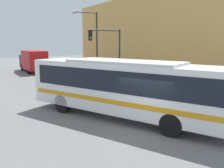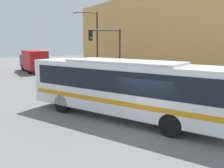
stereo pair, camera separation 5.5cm
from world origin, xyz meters
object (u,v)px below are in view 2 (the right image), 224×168
(street_lamp, at_px, (94,39))
(pedestrian_mid_block, at_px, (108,70))
(traffic_light_pole, at_px, (109,47))
(delivery_truck, at_px, (33,60))
(pedestrian_near_corner, at_px, (149,78))
(city_bus, at_px, (124,85))
(fire_hydrant, at_px, (167,92))
(parking_meter, at_px, (136,79))

(street_lamp, distance_m, pedestrian_mid_block, 3.78)
(traffic_light_pole, distance_m, pedestrian_mid_block, 5.20)
(delivery_truck, height_order, pedestrian_near_corner, delivery_truck)
(pedestrian_near_corner, bearing_deg, city_bus, -138.36)
(fire_hydrant, relative_size, traffic_light_pole, 0.15)
(street_lamp, relative_size, pedestrian_mid_block, 4.36)
(city_bus, xyz_separation_m, pedestrian_mid_block, (6.12, 12.76, -0.86))
(city_bus, height_order, traffic_light_pole, traffic_light_pole)
(delivery_truck, distance_m, parking_meter, 18.39)
(delivery_truck, relative_size, fire_hydrant, 9.61)
(fire_hydrant, height_order, traffic_light_pole, traffic_light_pole)
(parking_meter, bearing_deg, city_bus, -130.34)
(city_bus, height_order, fire_hydrant, city_bus)
(delivery_truck, xyz_separation_m, parking_meter, (4.50, -17.82, -0.60))
(city_bus, bearing_deg, pedestrian_mid_block, 39.29)
(street_lamp, bearing_deg, fire_hydrant, -89.25)
(traffic_light_pole, xyz_separation_m, street_lamp, (0.84, 4.90, 0.74))
(fire_hydrant, xyz_separation_m, street_lamp, (-0.15, 11.66, 3.89))
(city_bus, distance_m, pedestrian_mid_block, 14.18)
(street_lamp, height_order, pedestrian_mid_block, street_lamp)
(fire_hydrant, bearing_deg, street_lamp, 90.75)
(delivery_truck, height_order, pedestrian_mid_block, delivery_truck)
(delivery_truck, relative_size, pedestrian_mid_block, 4.52)
(city_bus, height_order, delivery_truck, city_bus)
(city_bus, bearing_deg, parking_meter, 24.59)
(traffic_light_pole, relative_size, street_lamp, 0.72)
(city_bus, relative_size, fire_hydrant, 15.09)
(parking_meter, bearing_deg, traffic_light_pole, 109.00)
(fire_hydrant, xyz_separation_m, pedestrian_near_corner, (0.79, 3.13, 0.57))
(parking_meter, height_order, pedestrian_near_corner, pedestrian_near_corner)
(delivery_truck, relative_size, parking_meter, 6.01)
(parking_meter, height_order, pedestrian_mid_block, pedestrian_mid_block)
(traffic_light_pole, height_order, street_lamp, street_lamp)
(fire_hydrant, bearing_deg, pedestrian_near_corner, 75.87)
(city_bus, bearing_deg, delivery_truck, 63.60)
(city_bus, distance_m, delivery_truck, 23.78)
(pedestrian_mid_block, bearing_deg, delivery_truck, 116.84)
(pedestrian_mid_block, bearing_deg, fire_hydrant, -95.74)
(city_bus, xyz_separation_m, street_lamp, (4.90, 13.72, 2.58))
(pedestrian_near_corner, bearing_deg, parking_meter, 136.14)
(pedestrian_near_corner, bearing_deg, pedestrian_mid_block, 87.83)
(delivery_truck, distance_m, fire_hydrant, 22.19)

